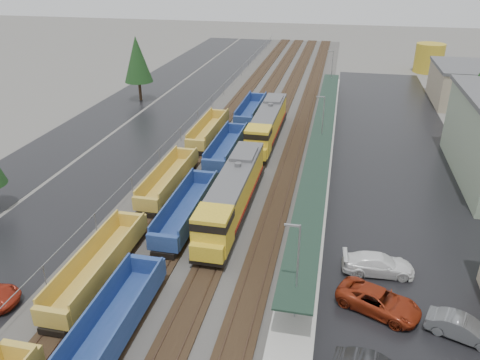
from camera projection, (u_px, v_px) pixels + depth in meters
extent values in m
cube|color=#302D2B|center=(259.00, 127.00, 69.35)|extent=(20.00, 160.00, 0.08)
cube|color=black|center=(220.00, 124.00, 70.44)|extent=(2.60, 160.00, 0.15)
cube|color=#473326|center=(216.00, 123.00, 70.52)|extent=(0.08, 160.00, 0.07)
cube|color=#473326|center=(225.00, 123.00, 70.25)|extent=(0.08, 160.00, 0.07)
cube|color=black|center=(246.00, 126.00, 69.68)|extent=(2.60, 160.00, 0.15)
cube|color=#473326|center=(241.00, 124.00, 69.76)|extent=(0.08, 160.00, 0.07)
cube|color=#473326|center=(251.00, 125.00, 69.49)|extent=(0.08, 160.00, 0.07)
cube|color=black|center=(273.00, 127.00, 68.92)|extent=(2.60, 160.00, 0.15)
cube|color=#473326|center=(268.00, 126.00, 69.01)|extent=(0.08, 160.00, 0.07)
cube|color=#473326|center=(278.00, 127.00, 68.73)|extent=(0.08, 160.00, 0.07)
cube|color=black|center=(300.00, 129.00, 68.16)|extent=(2.60, 160.00, 0.15)
cube|color=#473326|center=(295.00, 128.00, 68.25)|extent=(0.08, 160.00, 0.07)
cube|color=#473326|center=(305.00, 129.00, 67.97)|extent=(0.08, 160.00, 0.07)
cube|color=black|center=(164.00, 121.00, 72.21)|extent=(10.00, 160.00, 0.02)
cube|color=black|center=(104.00, 116.00, 74.10)|extent=(9.00, 160.00, 0.02)
cube|color=black|center=(398.00, 165.00, 56.94)|extent=(16.00, 100.00, 0.02)
cube|color=#9E9B93|center=(320.00, 156.00, 58.60)|extent=(3.00, 80.00, 0.70)
cylinder|color=gray|center=(302.00, 260.00, 35.89)|extent=(0.16, 0.16, 2.40)
cylinder|color=gray|center=(315.00, 178.00, 49.11)|extent=(0.16, 0.16, 2.40)
cylinder|color=gray|center=(323.00, 131.00, 62.33)|extent=(0.16, 0.16, 2.40)
cylinder|color=gray|center=(328.00, 100.00, 75.55)|extent=(0.16, 0.16, 2.40)
cylinder|color=gray|center=(332.00, 79.00, 88.77)|extent=(0.16, 0.16, 2.40)
cube|color=black|center=(322.00, 134.00, 57.36)|extent=(2.60, 65.00, 0.15)
cylinder|color=gray|center=(297.00, 277.00, 30.58)|extent=(0.12, 0.12, 8.00)
cube|color=gray|center=(292.00, 225.00, 28.99)|extent=(1.00, 0.15, 0.12)
cylinder|color=gray|center=(322.00, 128.00, 57.02)|extent=(0.12, 0.12, 8.00)
cube|color=gray|center=(320.00, 97.00, 55.42)|extent=(1.00, 0.15, 0.12)
cylinder|color=gray|center=(332.00, 74.00, 83.45)|extent=(0.12, 0.12, 8.00)
cube|color=gray|center=(331.00, 51.00, 81.86)|extent=(1.00, 0.15, 0.12)
cylinder|color=gray|center=(45.00, 277.00, 35.49)|extent=(0.08, 0.08, 2.00)
cylinder|color=gray|center=(96.00, 224.00, 42.54)|extent=(0.08, 0.08, 2.00)
cylinder|color=gray|center=(132.00, 185.00, 49.58)|extent=(0.08, 0.08, 2.00)
cylinder|color=gray|center=(159.00, 157.00, 56.63)|extent=(0.08, 0.08, 2.00)
cylinder|color=gray|center=(181.00, 135.00, 63.68)|extent=(0.08, 0.08, 2.00)
cylinder|color=gray|center=(198.00, 117.00, 70.73)|extent=(0.08, 0.08, 2.00)
cylinder|color=gray|center=(212.00, 102.00, 77.78)|extent=(0.08, 0.08, 2.00)
cylinder|color=gray|center=(223.00, 90.00, 84.83)|extent=(0.08, 0.08, 2.00)
cylinder|color=gray|center=(233.00, 80.00, 91.88)|extent=(0.08, 0.08, 2.00)
cylinder|color=gray|center=(242.00, 71.00, 98.93)|extent=(0.08, 0.08, 2.00)
cylinder|color=gray|center=(249.00, 63.00, 105.98)|extent=(0.08, 0.08, 2.00)
cylinder|color=gray|center=(255.00, 57.00, 113.03)|extent=(0.08, 0.08, 2.00)
cylinder|color=gray|center=(261.00, 51.00, 120.08)|extent=(0.08, 0.08, 2.00)
cylinder|color=gray|center=(266.00, 45.00, 127.13)|extent=(0.08, 0.08, 2.00)
cylinder|color=gray|center=(270.00, 41.00, 134.18)|extent=(0.08, 0.08, 2.00)
cube|color=gray|center=(197.00, 110.00, 70.30)|extent=(0.05, 160.00, 0.05)
ellipsoid|color=#465845|center=(247.00, 16.00, 198.43)|extent=(154.00, 110.00, 19.80)
ellipsoid|color=#465845|center=(417.00, 17.00, 193.95)|extent=(196.00, 140.00, 25.20)
cylinder|color=#332316|center=(140.00, 91.00, 81.83)|extent=(0.50, 0.50, 3.30)
cone|color=black|center=(137.00, 59.00, 79.45)|extent=(4.84, 4.84, 7.70)
cylinder|color=#332316|center=(466.00, 136.00, 61.64)|extent=(0.50, 0.50, 3.00)
cone|color=black|center=(474.00, 99.00, 59.47)|extent=(4.40, 4.40, 7.00)
cube|color=black|center=(234.00, 206.00, 45.87)|extent=(2.94, 19.61, 0.39)
cube|color=gold|center=(236.00, 186.00, 46.02)|extent=(2.75, 15.69, 2.94)
cube|color=gold|center=(213.00, 230.00, 38.33)|extent=(2.94, 3.14, 3.33)
cube|color=black|center=(213.00, 220.00, 37.90)|extent=(2.99, 3.19, 0.69)
cube|color=gold|center=(207.00, 252.00, 37.20)|extent=(2.75, 0.98, 1.37)
cube|color=#59595B|center=(236.00, 172.00, 45.34)|extent=(2.79, 15.69, 0.34)
cube|color=maroon|center=(222.00, 196.00, 46.79)|extent=(0.04, 15.69, 0.34)
cube|color=maroon|center=(250.00, 198.00, 46.26)|extent=(0.04, 15.69, 0.34)
cube|color=black|center=(234.00, 209.00, 46.04)|extent=(2.16, 5.88, 0.59)
cube|color=black|center=(216.00, 247.00, 39.95)|extent=(2.35, 3.92, 0.49)
cube|color=black|center=(247.00, 179.00, 52.05)|extent=(2.35, 3.92, 0.49)
cylinder|color=#59595B|center=(238.00, 165.00, 46.07)|extent=(0.69, 0.69, 0.49)
cube|color=#59595B|center=(244.00, 154.00, 48.69)|extent=(2.35, 3.92, 0.49)
cube|color=black|center=(268.00, 134.00, 64.38)|extent=(2.94, 19.61, 0.39)
cube|color=gold|center=(269.00, 120.00, 64.52)|extent=(2.75, 15.69, 2.94)
cube|color=gold|center=(258.00, 141.00, 56.83)|extent=(2.94, 3.14, 3.33)
cube|color=black|center=(258.00, 133.00, 56.41)|extent=(2.99, 3.19, 0.69)
cube|color=gold|center=(255.00, 154.00, 55.70)|extent=(2.75, 0.98, 1.37)
cube|color=#59595B|center=(269.00, 109.00, 63.84)|extent=(2.79, 15.69, 0.34)
cube|color=maroon|center=(259.00, 128.00, 65.30)|extent=(0.04, 15.69, 0.34)
cube|color=maroon|center=(279.00, 129.00, 64.77)|extent=(0.04, 15.69, 0.34)
cube|color=black|center=(268.00, 137.00, 64.55)|extent=(2.16, 5.88, 0.59)
cube|color=black|center=(259.00, 155.00, 58.46)|extent=(2.35, 3.92, 0.49)
cube|color=black|center=(275.00, 121.00, 70.55)|extent=(2.35, 3.92, 0.49)
cylinder|color=#59595B|center=(271.00, 105.00, 64.58)|extent=(0.69, 0.69, 0.49)
cube|color=#59595B|center=(274.00, 100.00, 67.19)|extent=(2.35, 3.92, 0.49)
cube|color=gold|center=(23.00, 353.00, 27.92)|extent=(2.60, 0.50, 1.40)
cube|color=gold|center=(100.00, 269.00, 36.60)|extent=(2.60, 12.42, 0.25)
cube|color=gold|center=(83.00, 258.00, 36.45)|extent=(0.15, 12.42, 1.80)
cube|color=gold|center=(113.00, 262.00, 35.98)|extent=(0.15, 12.42, 1.80)
cube|color=gold|center=(52.00, 318.00, 30.65)|extent=(2.60, 0.50, 1.40)
cube|color=gold|center=(133.00, 220.00, 41.95)|extent=(2.60, 0.50, 1.40)
cube|color=black|center=(60.00, 322.00, 31.70)|extent=(2.00, 2.20, 0.50)
cube|color=black|center=(130.00, 234.00, 41.76)|extent=(2.00, 2.20, 0.50)
cube|color=gold|center=(169.00, 182.00, 50.63)|extent=(2.60, 12.42, 0.25)
cube|color=gold|center=(158.00, 174.00, 50.48)|extent=(0.15, 12.42, 1.80)
cube|color=gold|center=(180.00, 176.00, 50.00)|extent=(0.15, 12.42, 1.80)
cube|color=gold|center=(146.00, 204.00, 44.68)|extent=(2.60, 0.50, 1.40)
cube|color=gold|center=(187.00, 154.00, 55.97)|extent=(2.60, 0.50, 1.40)
cube|color=black|center=(150.00, 210.00, 45.73)|extent=(2.00, 2.20, 0.50)
cube|color=black|center=(186.00, 164.00, 55.79)|extent=(2.00, 2.20, 0.50)
cube|color=gold|center=(209.00, 133.00, 64.65)|extent=(2.60, 12.42, 0.25)
cube|color=gold|center=(200.00, 126.00, 64.50)|extent=(0.15, 12.42, 1.80)
cube|color=gold|center=(218.00, 128.00, 64.03)|extent=(0.15, 12.42, 1.80)
cube|color=gold|center=(195.00, 145.00, 58.70)|extent=(2.60, 0.50, 1.40)
cube|color=gold|center=(220.00, 114.00, 70.00)|extent=(2.60, 0.50, 1.40)
cube|color=black|center=(197.00, 150.00, 59.75)|extent=(2.00, 2.20, 0.50)
cube|color=black|center=(219.00, 122.00, 69.82)|extent=(2.00, 2.20, 0.50)
cube|color=navy|center=(111.00, 332.00, 30.40)|extent=(2.72, 12.37, 0.26)
cube|color=navy|center=(91.00, 318.00, 30.24)|extent=(0.16, 12.37, 1.89)
cube|color=navy|center=(128.00, 324.00, 29.75)|extent=(0.16, 12.37, 1.89)
cube|color=navy|center=(148.00, 266.00, 35.72)|extent=(2.72, 0.52, 1.47)
cube|color=black|center=(145.00, 283.00, 35.53)|extent=(2.10, 2.30, 0.52)
cube|color=navy|center=(187.00, 213.00, 44.53)|extent=(2.72, 12.37, 0.26)
cube|color=navy|center=(174.00, 203.00, 44.38)|extent=(0.16, 12.37, 1.89)
cube|color=navy|center=(200.00, 206.00, 43.88)|extent=(0.16, 12.37, 1.89)
cube|color=navy|center=(163.00, 243.00, 38.58)|extent=(2.72, 0.52, 1.47)
cube|color=navy|center=(206.00, 178.00, 49.85)|extent=(2.72, 0.52, 1.47)
cube|color=black|center=(167.00, 248.00, 39.68)|extent=(2.10, 2.30, 0.52)
cube|color=black|center=(204.00, 190.00, 49.66)|extent=(2.10, 2.30, 0.52)
cube|color=navy|center=(227.00, 151.00, 58.67)|extent=(2.72, 12.37, 0.26)
cube|color=navy|center=(217.00, 143.00, 58.51)|extent=(0.16, 12.37, 1.89)
cube|color=navy|center=(237.00, 145.00, 58.01)|extent=(0.16, 12.37, 1.89)
cube|color=navy|center=(214.00, 166.00, 52.71)|extent=(2.72, 0.52, 1.47)
cube|color=navy|center=(238.00, 129.00, 63.98)|extent=(2.72, 0.52, 1.47)
cube|color=black|center=(215.00, 172.00, 53.81)|extent=(2.10, 2.30, 0.52)
cube|color=black|center=(237.00, 138.00, 63.79)|extent=(2.10, 2.30, 0.52)
cube|color=navy|center=(251.00, 113.00, 72.80)|extent=(2.72, 12.37, 0.26)
cube|color=navy|center=(243.00, 107.00, 72.64)|extent=(0.16, 12.37, 1.89)
cube|color=navy|center=(259.00, 108.00, 72.14)|extent=(0.16, 12.37, 1.89)
cube|color=navy|center=(243.00, 121.00, 66.85)|extent=(2.72, 0.52, 1.47)
cube|color=navy|center=(258.00, 98.00, 78.11)|extent=(2.72, 0.52, 1.47)
cube|color=black|center=(244.00, 127.00, 67.94)|extent=(2.10, 2.30, 0.52)
cube|color=black|center=(258.00, 105.00, 77.92)|extent=(2.10, 2.30, 0.52)
cylinder|color=gold|center=(429.00, 58.00, 101.10)|extent=(6.09, 6.09, 6.09)
imported|color=maroon|center=(379.00, 301.00, 33.24)|extent=(4.92, 6.51, 1.64)
imported|color=white|center=(378.00, 264.00, 37.20)|extent=(2.71, 5.80, 1.64)
imported|color=#585A5D|center=(463.00, 328.00, 30.89)|extent=(3.09, 4.90, 1.52)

